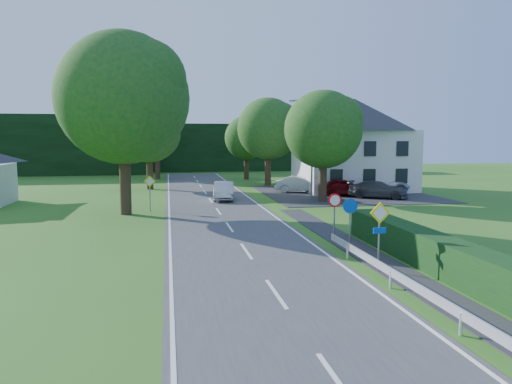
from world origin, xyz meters
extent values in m
cube|color=#3E3E41|center=(0.00, 20.00, 0.02)|extent=(7.00, 80.00, 0.04)
cube|color=#28272A|center=(4.95, 2.00, 0.02)|extent=(1.50, 44.00, 0.04)
cube|color=#28272A|center=(12.00, 33.00, 0.02)|extent=(14.00, 16.00, 0.04)
cube|color=white|center=(-3.25, 20.00, 0.04)|extent=(0.12, 80.00, 0.01)
cube|color=white|center=(3.25, 20.00, 0.04)|extent=(0.12, 80.00, 0.01)
cube|color=black|center=(8.00, 66.00, 3.50)|extent=(30.00, 5.00, 7.00)
cube|color=white|center=(14.00, 36.00, 2.80)|extent=(10.00, 8.00, 5.60)
pyramid|color=#25252A|center=(14.00, 36.00, 7.10)|extent=(10.60, 8.40, 3.00)
cylinder|color=slate|center=(8.20, 30.00, 4.00)|extent=(0.16, 0.16, 8.00)
cylinder|color=slate|center=(7.40, 30.00, 7.90)|extent=(1.70, 0.10, 0.10)
cube|color=slate|center=(6.50, 30.00, 7.85)|extent=(0.50, 0.18, 0.12)
cylinder|color=slate|center=(4.30, 8.00, 1.20)|extent=(0.07, 0.07, 2.40)
cube|color=#FFF30D|center=(4.30, 7.97, 2.20)|extent=(0.78, 0.04, 0.78)
cube|color=white|center=(4.30, 7.97, 2.20)|extent=(0.57, 0.05, 0.57)
cube|color=blue|center=(4.30, 7.97, 1.55)|extent=(0.50, 0.04, 0.22)
cylinder|color=slate|center=(4.30, 11.00, 1.10)|extent=(0.07, 0.07, 2.20)
cylinder|color=blue|center=(4.30, 10.97, 2.05)|extent=(0.64, 0.04, 0.64)
cylinder|color=slate|center=(4.30, 13.00, 1.10)|extent=(0.07, 0.07, 2.20)
cylinder|color=red|center=(4.30, 12.97, 2.05)|extent=(0.64, 0.04, 0.64)
cylinder|color=white|center=(4.30, 12.95, 2.05)|extent=(0.48, 0.04, 0.48)
cylinder|color=slate|center=(-4.50, 25.00, 1.10)|extent=(0.07, 0.07, 2.20)
cube|color=#FFF30D|center=(-4.50, 24.97, 2.05)|extent=(0.78, 0.04, 0.78)
cube|color=white|center=(-4.50, 24.97, 2.05)|extent=(0.57, 0.05, 0.57)
imported|color=silver|center=(1.06, 30.16, 0.76)|extent=(2.08, 4.53, 1.44)
imported|color=black|center=(0.90, 33.11, 0.55)|extent=(1.22, 2.05, 1.02)
imported|color=maroon|center=(11.42, 31.35, 0.76)|extent=(4.55, 2.82, 1.44)
imported|color=#B2B3B7|center=(8.41, 34.46, 0.76)|extent=(4.64, 2.83, 1.44)
imported|color=#424347|center=(13.59, 29.18, 0.73)|extent=(5.09, 4.09, 1.38)
imported|color=silver|center=(15.40, 33.18, 0.82)|extent=(5.92, 3.35, 1.56)
imported|color=#AD0D2A|center=(9.69, 32.03, 0.88)|extent=(1.94, 1.98, 1.68)
camera|label=1|loc=(-3.29, -8.92, 4.91)|focal=35.00mm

